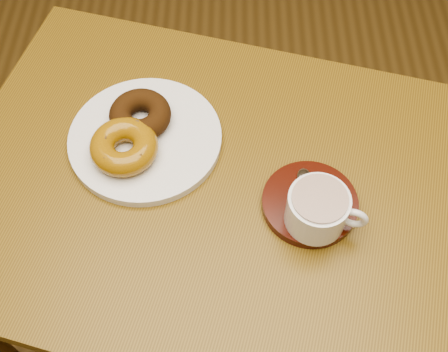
{
  "coord_description": "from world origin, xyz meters",
  "views": [
    {
      "loc": [
        -0.04,
        -0.12,
        1.51
      ],
      "look_at": [
        -0.05,
        0.34,
        0.79
      ],
      "focal_mm": 45.0,
      "sensor_mm": 36.0,
      "label": 1
    }
  ],
  "objects_px": {
    "donut_plate": "(145,139)",
    "saucer": "(310,203)",
    "coffee_cup": "(318,209)",
    "cafe_table": "(213,220)"
  },
  "relations": [
    {
      "from": "donut_plate",
      "to": "saucer",
      "type": "height_order",
      "value": "same"
    },
    {
      "from": "donut_plate",
      "to": "coffee_cup",
      "type": "xyz_separation_m",
      "value": [
        0.26,
        -0.15,
        0.04
      ]
    },
    {
      "from": "donut_plate",
      "to": "saucer",
      "type": "xyz_separation_m",
      "value": [
        0.26,
        -0.12,
        0.0
      ]
    },
    {
      "from": "cafe_table",
      "to": "coffee_cup",
      "type": "relative_size",
      "value": 8.2
    },
    {
      "from": "donut_plate",
      "to": "saucer",
      "type": "relative_size",
      "value": 1.72
    },
    {
      "from": "cafe_table",
      "to": "saucer",
      "type": "relative_size",
      "value": 6.55
    },
    {
      "from": "cafe_table",
      "to": "saucer",
      "type": "height_order",
      "value": "saucer"
    },
    {
      "from": "saucer",
      "to": "coffee_cup",
      "type": "xyz_separation_m",
      "value": [
        0.01,
        -0.03,
        0.04
      ]
    },
    {
      "from": "saucer",
      "to": "coffee_cup",
      "type": "distance_m",
      "value": 0.05
    },
    {
      "from": "saucer",
      "to": "cafe_table",
      "type": "bearing_deg",
      "value": 165.1
    }
  ]
}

